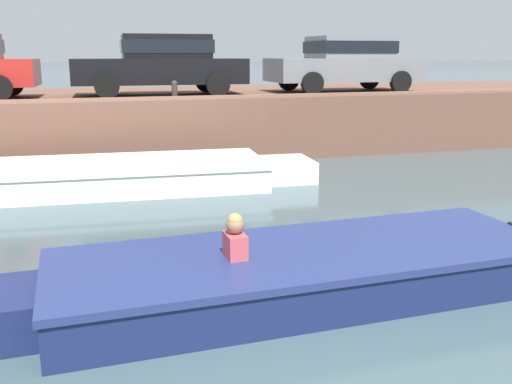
{
  "coord_description": "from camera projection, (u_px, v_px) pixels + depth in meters",
  "views": [
    {
      "loc": [
        -2.04,
        -1.36,
        2.63
      ],
      "look_at": [
        -0.33,
        4.23,
        1.21
      ],
      "focal_mm": 40.0,
      "sensor_mm": 36.0,
      "label": 1
    }
  ],
  "objects": [
    {
      "name": "motorboat_passing",
      "position": [
        284.0,
        274.0,
        6.3
      ],
      "size": [
        6.89,
        1.98,
        1.01
      ],
      "color": "navy",
      "rests_on": "ground"
    },
    {
      "name": "car_centre_grey",
      "position": [
        346.0,
        61.0,
        16.26
      ],
      "size": [
        4.29,
        2.01,
        1.54
      ],
      "color": "slate",
      "rests_on": "far_quay_wall"
    },
    {
      "name": "far_quay_wall",
      "position": [
        156.0,
        120.0,
        16.31
      ],
      "size": [
        60.0,
        6.0,
        1.58
      ],
      "primitive_type": "cube",
      "color": "brown",
      "rests_on": "ground"
    },
    {
      "name": "car_left_inner_black",
      "position": [
        162.0,
        62.0,
        14.77
      ],
      "size": [
        4.46,
        2.04,
        1.54
      ],
      "color": "black",
      "rests_on": "far_quay_wall"
    },
    {
      "name": "boat_moored_central_white",
      "position": [
        136.0,
        174.0,
        11.51
      ],
      "size": [
        6.92,
        2.7,
        0.54
      ],
      "color": "white",
      "rests_on": "ground"
    },
    {
      "name": "mooring_bollard_mid",
      "position": [
        175.0,
        89.0,
        13.55
      ],
      "size": [
        0.15,
        0.15,
        0.45
      ],
      "color": "#2D2B28",
      "rests_on": "far_quay_wall"
    },
    {
      "name": "far_wall_coping",
      "position": [
        171.0,
        98.0,
        13.44
      ],
      "size": [
        60.0,
        0.24,
        0.08
      ],
      "primitive_type": "cube",
      "color": "brown",
      "rests_on": "far_quay_wall"
    },
    {
      "name": "ground_plane",
      "position": [
        241.0,
        245.0,
        8.08
      ],
      "size": [
        400.0,
        400.0,
        0.0
      ],
      "primitive_type": "plane",
      "color": "#3D5156"
    }
  ]
}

